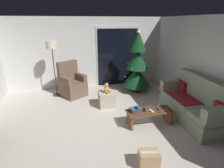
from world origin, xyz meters
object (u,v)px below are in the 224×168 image
(couch, at_px, (194,104))
(remote_graphite, at_px, (158,109))
(cell_phone, at_px, (136,108))
(floor_lamp, at_px, (52,50))
(teddy_bear_honey, at_px, (107,88))
(christmas_tree, at_px, (137,65))
(remote_white, at_px, (152,111))
(armchair, at_px, (72,84))
(remote_black, at_px, (144,110))
(book_stack, at_px, (136,109))
(cardboard_box_taped_mid_floor, at_px, (149,159))
(ottoman, at_px, (107,99))
(coffee_table, at_px, (149,115))

(couch, distance_m, remote_graphite, 0.94)
(cell_phone, xyz_separation_m, floor_lamp, (-1.94, 2.29, 1.05))
(cell_phone, xyz_separation_m, teddy_bear_honey, (-0.46, 1.14, 0.09))
(christmas_tree, bearing_deg, remote_white, -100.87)
(couch, xyz_separation_m, armchair, (-2.91, 2.22, 0.00))
(remote_white, bearing_deg, remote_black, -47.62)
(book_stack, height_order, cardboard_box_taped_mid_floor, book_stack)
(remote_black, relative_size, floor_lamp, 0.09)
(cell_phone, bearing_deg, christmas_tree, 68.85)
(remote_graphite, xyz_separation_m, remote_white, (-0.20, -0.08, 0.00))
(armchair, relative_size, floor_lamp, 0.63)
(remote_graphite, xyz_separation_m, book_stack, (-0.56, 0.01, 0.04))
(cell_phone, relative_size, cardboard_box_taped_mid_floor, 0.38)
(remote_black, distance_m, floor_lamp, 3.33)
(book_stack, height_order, cell_phone, cell_phone)
(book_stack, bearing_deg, remote_black, 1.22)
(teddy_bear_honey, bearing_deg, cell_phone, -68.00)
(remote_black, bearing_deg, christmas_tree, 94.46)
(remote_white, relative_size, ottoman, 0.35)
(remote_black, bearing_deg, coffee_table, -3.34)
(christmas_tree, bearing_deg, remote_black, -105.18)
(floor_lamp, bearing_deg, coffee_table, -45.62)
(book_stack, bearing_deg, remote_white, -14.71)
(remote_black, xyz_separation_m, teddy_bear_honey, (-0.68, 1.13, 0.17))
(couch, bearing_deg, armchair, 142.71)
(remote_graphite, distance_m, cell_phone, 0.56)
(cell_phone, distance_m, armchair, 2.59)
(couch, height_order, remote_black, couch)
(remote_white, height_order, christmas_tree, christmas_tree)
(remote_black, height_order, armchair, armchair)
(remote_black, xyz_separation_m, armchair, (-1.63, 2.15, 0.03))
(remote_white, xyz_separation_m, christmas_tree, (0.41, 2.13, 0.56))
(book_stack, relative_size, cell_phone, 2.01)
(remote_black, bearing_deg, floor_lamp, 153.13)
(cell_phone, height_order, ottoman, cell_phone)
(remote_graphite, xyz_separation_m, cardboard_box_taped_mid_floor, (-0.78, -1.24, -0.23))
(coffee_table, distance_m, book_stack, 0.37)
(cell_phone, bearing_deg, teddy_bear_honey, 111.38)
(couch, xyz_separation_m, book_stack, (-1.50, 0.06, 0.01))
(remote_white, height_order, cell_phone, cell_phone)
(remote_black, bearing_deg, remote_graphite, 16.71)
(remote_black, height_order, floor_lamp, floor_lamp)
(remote_white, distance_m, floor_lamp, 3.48)
(couch, distance_m, armchair, 3.66)
(couch, height_order, teddy_bear_honey, couch)
(remote_white, relative_size, teddy_bear_honey, 0.55)
(floor_lamp, xyz_separation_m, cardboard_box_taped_mid_floor, (1.72, -3.53, -1.36))
(coffee_table, distance_m, ottoman, 1.43)
(remote_white, bearing_deg, cardboard_box_taped_mid_floor, 50.63)
(christmas_tree, xyz_separation_m, cardboard_box_taped_mid_floor, (-0.99, -3.29, -0.79))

